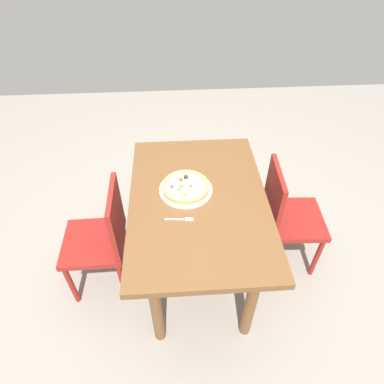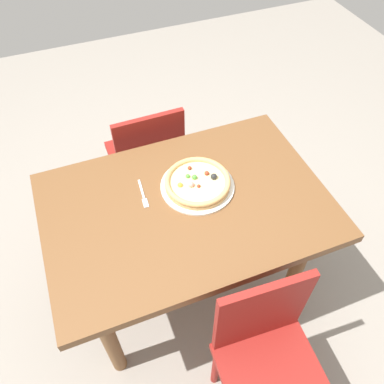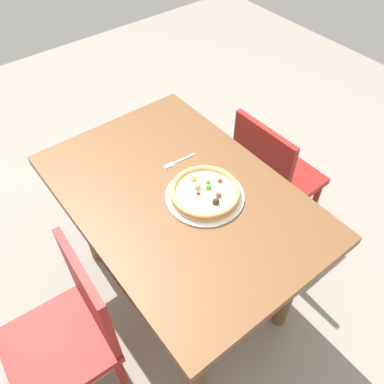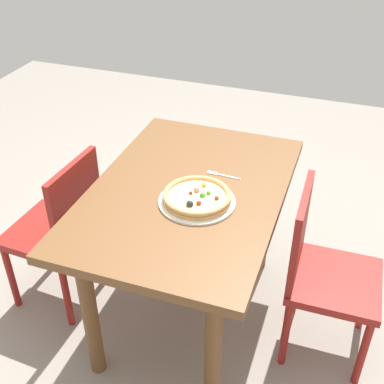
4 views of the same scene
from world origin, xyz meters
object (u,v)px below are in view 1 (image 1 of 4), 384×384
Objects in this scene: chair_far at (286,215)px; plate at (186,190)px; dining_table at (198,212)px; pizza at (186,187)px; fork at (182,219)px; chair_near at (102,237)px.

chair_far is 2.61× the size of plate.
pizza is at bearing -137.81° from dining_table.
chair_near is at bearing 168.23° from fork.
chair_far is at bearing 24.13° from fork.
plate is at bearing -137.85° from dining_table.
plate is (-0.08, -0.07, 0.12)m from dining_table.
pizza is at bearing -81.41° from chair_near.
fork is at bearing -66.81° from chair_far.
chair_near is 1.27m from chair_far.
chair_far is 5.24× the size of fork.
fork is (0.27, -0.74, 0.31)m from chair_far.
dining_table is 0.23m from fork.
chair_near reaches higher than pizza.
plate is at bearing -81.43° from chair_near.
chair_near and chair_far have the same top height.
chair_near is 2.95× the size of pizza.
chair_far reaches higher than plate.
fork is at bearing -33.66° from dining_table.
plate is at bearing -84.65° from chair_far.
chair_far reaches higher than fork.
pizza is (-0.08, -0.07, 0.15)m from dining_table.
chair_far is 0.77m from plate.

